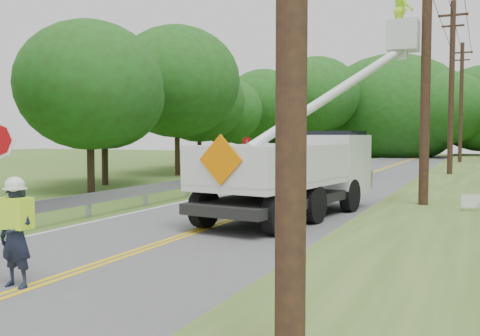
% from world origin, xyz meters
% --- Properties ---
extents(ground, '(140.00, 140.00, 0.00)m').
position_xyz_m(ground, '(0.00, 0.00, 0.00)').
color(ground, '#3D5723').
rests_on(ground, ground).
extents(road, '(7.20, 96.00, 0.03)m').
position_xyz_m(road, '(0.00, 14.00, 0.01)').
color(road, '#525254').
rests_on(road, ground).
extents(guardrail, '(0.18, 48.00, 0.77)m').
position_xyz_m(guardrail, '(-4.02, 14.91, 0.55)').
color(guardrail, '#9EA2A7').
rests_on(guardrail, ground).
extents(utility_poles, '(1.60, 43.30, 10.00)m').
position_xyz_m(utility_poles, '(5.00, 17.02, 5.27)').
color(utility_poles, black).
rests_on(utility_poles, ground).
extents(treeline_left, '(10.65, 55.65, 11.01)m').
position_xyz_m(treeline_left, '(-10.58, 31.21, 5.77)').
color(treeline_left, '#332319').
rests_on(treeline_left, ground).
extents(treeline_horizon, '(55.46, 13.54, 12.89)m').
position_xyz_m(treeline_horizon, '(0.71, 56.24, 5.50)').
color(treeline_horizon, '#224315').
rests_on(treeline_horizon, ground).
extents(flagger, '(1.07, 0.40, 2.72)m').
position_xyz_m(flagger, '(-0.20, -2.46, 0.99)').
color(flagger, '#191E33').
rests_on(flagger, road).
extents(bucket_truck, '(5.14, 7.80, 7.26)m').
position_xyz_m(bucket_truck, '(1.76, 7.61, 1.64)').
color(bucket_truck, black).
rests_on(bucket_truck, road).
extents(suv_silver, '(3.44, 5.56, 1.44)m').
position_xyz_m(suv_silver, '(-2.41, 16.62, 0.74)').
color(suv_silver, '#B3B6BB').
rests_on(suv_silver, road).
extents(suv_darkgrey, '(2.49, 6.09, 1.76)m').
position_xyz_m(suv_darkgrey, '(-1.37, 25.26, 0.90)').
color(suv_darkgrey, '#393C41').
rests_on(suv_darkgrey, road).
extents(stop_sign_permanent, '(0.38, 0.38, 2.41)m').
position_xyz_m(stop_sign_permanent, '(-5.00, 18.06, 1.59)').
color(stop_sign_permanent, '#9EA2A7').
rests_on(stop_sign_permanent, ground).
extents(yard_sign, '(0.51, 0.22, 0.78)m').
position_xyz_m(yard_sign, '(6.39, 7.99, 0.56)').
color(yard_sign, white).
rests_on(yard_sign, ground).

